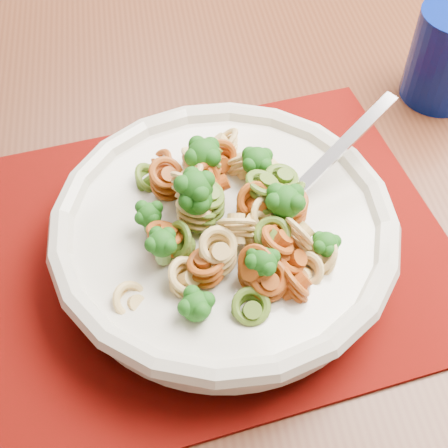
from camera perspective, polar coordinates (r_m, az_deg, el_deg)
dining_table at (r=0.67m, az=-2.78°, el=-0.25°), size 1.67×1.42×0.78m
placemat at (r=0.52m, az=-1.88°, el=-2.25°), size 0.48×0.42×0.00m
pasta_bowl at (r=0.49m, az=-0.00°, el=-0.65°), size 0.28×0.28×0.05m
pasta_broccoli_heap at (r=0.48m, az=0.00°, el=0.44°), size 0.23×0.23×0.06m
fork at (r=0.49m, az=4.88°, el=1.26°), size 0.18×0.05×0.08m
tumbler at (r=0.67m, az=19.84°, el=14.26°), size 0.08×0.08×0.10m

